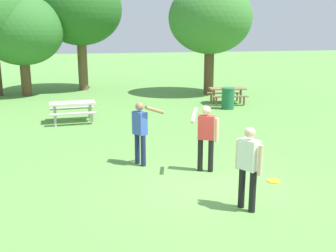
{
  "coord_description": "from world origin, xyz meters",
  "views": [
    {
      "loc": [
        -3.08,
        -7.61,
        3.32
      ],
      "look_at": [
        -0.49,
        1.74,
        1.0
      ],
      "focal_mm": 41.55,
      "sensor_mm": 36.0,
      "label": 1
    }
  ],
  "objects_px": {
    "person_catcher": "(140,129)",
    "trash_can_beside_table": "(228,98)",
    "picnic_table_near": "(73,108)",
    "person_thrower": "(248,163)",
    "picnic_table_far": "(227,92)",
    "tree_slender_mid": "(80,10)",
    "tree_back_left": "(210,19)",
    "frisbee": "(274,181)",
    "tree_far_right": "(22,31)",
    "person_bystander": "(206,134)"
  },
  "relations": [
    {
      "from": "frisbee",
      "to": "person_catcher",
      "type": "bearing_deg",
      "value": 143.7
    },
    {
      "from": "picnic_table_far",
      "to": "tree_slender_mid",
      "type": "xyz_separation_m",
      "value": [
        -6.38,
        6.7,
        4.08
      ]
    },
    {
      "from": "frisbee",
      "to": "picnic_table_near",
      "type": "bearing_deg",
      "value": 119.12
    },
    {
      "from": "person_bystander",
      "to": "frisbee",
      "type": "distance_m",
      "value": 1.91
    },
    {
      "from": "person_thrower",
      "to": "frisbee",
      "type": "height_order",
      "value": "person_thrower"
    },
    {
      "from": "person_catcher",
      "to": "picnic_table_far",
      "type": "height_order",
      "value": "person_catcher"
    },
    {
      "from": "person_thrower",
      "to": "picnic_table_near",
      "type": "xyz_separation_m",
      "value": [
        -2.94,
        8.71,
        -0.38
      ]
    },
    {
      "from": "person_bystander",
      "to": "trash_can_beside_table",
      "type": "relative_size",
      "value": 1.71
    },
    {
      "from": "tree_far_right",
      "to": "tree_back_left",
      "type": "bearing_deg",
      "value": -12.41
    },
    {
      "from": "person_catcher",
      "to": "tree_slender_mid",
      "type": "bearing_deg",
      "value": 92.23
    },
    {
      "from": "person_catcher",
      "to": "picnic_table_far",
      "type": "distance_m",
      "value": 9.66
    },
    {
      "from": "frisbee",
      "to": "person_thrower",
      "type": "bearing_deg",
      "value": -137.77
    },
    {
      "from": "frisbee",
      "to": "tree_slender_mid",
      "type": "bearing_deg",
      "value": 101.27
    },
    {
      "from": "person_catcher",
      "to": "person_bystander",
      "type": "relative_size",
      "value": 1.0
    },
    {
      "from": "picnic_table_near",
      "to": "trash_can_beside_table",
      "type": "xyz_separation_m",
      "value": [
        6.81,
        0.88,
        -0.08
      ]
    },
    {
      "from": "picnic_table_far",
      "to": "tree_slender_mid",
      "type": "relative_size",
      "value": 0.28
    },
    {
      "from": "person_catcher",
      "to": "tree_slender_mid",
      "type": "distance_m",
      "value": 14.87
    },
    {
      "from": "picnic_table_far",
      "to": "trash_can_beside_table",
      "type": "xyz_separation_m",
      "value": [
        -0.52,
        -1.24,
        -0.08
      ]
    },
    {
      "from": "person_catcher",
      "to": "frisbee",
      "type": "bearing_deg",
      "value": -36.3
    },
    {
      "from": "trash_can_beside_table",
      "to": "tree_slender_mid",
      "type": "relative_size",
      "value": 0.14
    },
    {
      "from": "tree_far_right",
      "to": "trash_can_beside_table",
      "type": "bearing_deg",
      "value": -36.01
    },
    {
      "from": "frisbee",
      "to": "tree_far_right",
      "type": "bearing_deg",
      "value": 113.14
    },
    {
      "from": "person_catcher",
      "to": "picnic_table_near",
      "type": "xyz_separation_m",
      "value": [
        -1.5,
        5.57,
        -0.4
      ]
    },
    {
      "from": "person_catcher",
      "to": "trash_can_beside_table",
      "type": "relative_size",
      "value": 1.71
    },
    {
      "from": "person_thrower",
      "to": "tree_slender_mid",
      "type": "height_order",
      "value": "tree_slender_mid"
    },
    {
      "from": "person_catcher",
      "to": "picnic_table_far",
      "type": "relative_size",
      "value": 0.86
    },
    {
      "from": "person_thrower",
      "to": "person_catcher",
      "type": "height_order",
      "value": "same"
    },
    {
      "from": "person_thrower",
      "to": "trash_can_beside_table",
      "type": "relative_size",
      "value": 1.71
    },
    {
      "from": "person_thrower",
      "to": "tree_far_right",
      "type": "xyz_separation_m",
      "value": [
        -5.13,
        16.13,
        2.52
      ]
    },
    {
      "from": "person_thrower",
      "to": "tree_far_right",
      "type": "distance_m",
      "value": 17.12
    },
    {
      "from": "person_thrower",
      "to": "tree_far_right",
      "type": "relative_size",
      "value": 0.31
    },
    {
      "from": "tree_far_right",
      "to": "tree_back_left",
      "type": "distance_m",
      "value": 10.03
    },
    {
      "from": "person_catcher",
      "to": "person_thrower",
      "type": "bearing_deg",
      "value": -65.45
    },
    {
      "from": "tree_slender_mid",
      "to": "tree_back_left",
      "type": "bearing_deg",
      "value": -28.16
    },
    {
      "from": "picnic_table_far",
      "to": "person_catcher",
      "type": "bearing_deg",
      "value": -127.13
    },
    {
      "from": "trash_can_beside_table",
      "to": "tree_back_left",
      "type": "height_order",
      "value": "tree_back_left"
    },
    {
      "from": "tree_slender_mid",
      "to": "tree_back_left",
      "type": "distance_m",
      "value": 7.55
    },
    {
      "from": "picnic_table_far",
      "to": "tree_slender_mid",
      "type": "bearing_deg",
      "value": 133.6
    },
    {
      "from": "person_catcher",
      "to": "trash_can_beside_table",
      "type": "distance_m",
      "value": 8.36
    },
    {
      "from": "person_thrower",
      "to": "frisbee",
      "type": "relative_size",
      "value": 5.6
    },
    {
      "from": "person_thrower",
      "to": "person_bystander",
      "type": "relative_size",
      "value": 1.0
    },
    {
      "from": "person_bystander",
      "to": "picnic_table_near",
      "type": "height_order",
      "value": "person_bystander"
    },
    {
      "from": "person_thrower",
      "to": "picnic_table_far",
      "type": "height_order",
      "value": "person_thrower"
    },
    {
      "from": "person_thrower",
      "to": "tree_slender_mid",
      "type": "relative_size",
      "value": 0.24
    },
    {
      "from": "tree_slender_mid",
      "to": "frisbee",
      "type": "bearing_deg",
      "value": -78.73
    },
    {
      "from": "person_catcher",
      "to": "trash_can_beside_table",
      "type": "xyz_separation_m",
      "value": [
        5.31,
        6.45,
        -0.48
      ]
    },
    {
      "from": "person_catcher",
      "to": "tree_back_left",
      "type": "height_order",
      "value": "tree_back_left"
    },
    {
      "from": "picnic_table_near",
      "to": "tree_slender_mid",
      "type": "xyz_separation_m",
      "value": [
        0.94,
        8.83,
        4.08
      ]
    },
    {
      "from": "picnic_table_near",
      "to": "person_catcher",
      "type": "bearing_deg",
      "value": -74.89
    },
    {
      "from": "person_thrower",
      "to": "tree_slender_mid",
      "type": "bearing_deg",
      "value": 96.49
    }
  ]
}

